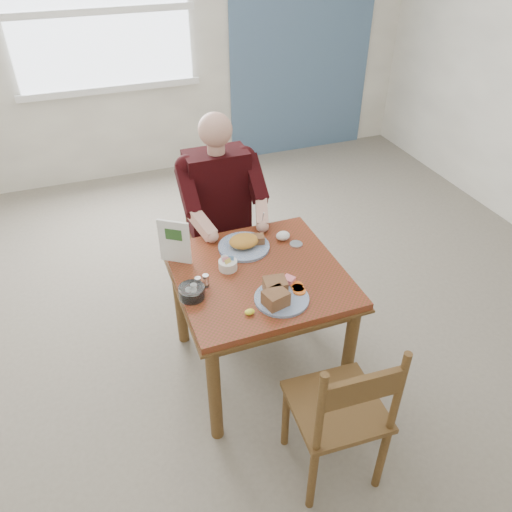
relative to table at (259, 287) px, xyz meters
name	(u,v)px	position (x,y,z in m)	size (l,w,h in m)	color
floor	(259,365)	(0.00, 0.00, -0.64)	(6.00, 6.00, 0.00)	#6F675A
wall_back	(146,31)	(0.00, 3.00, 0.76)	(5.50, 5.50, 0.00)	white
accent_panel	(304,20)	(1.60, 2.98, 0.76)	(1.60, 0.02, 2.80)	#496688
lemon_wedge	(250,312)	(-0.16, -0.30, 0.13)	(0.05, 0.04, 0.03)	#F7F734
napkin	(283,236)	(0.24, 0.25, 0.14)	(0.08, 0.07, 0.05)	white
metal_dish	(296,244)	(0.30, 0.17, 0.12)	(0.08, 0.08, 0.01)	silver
window	(98,11)	(-0.40, 2.97, 0.96)	(1.72, 0.04, 1.42)	white
table	(259,287)	(0.00, 0.00, 0.00)	(0.92, 0.92, 0.75)	maroon
chair_far	(219,237)	(0.00, 0.80, -0.16)	(0.42, 0.42, 0.95)	brown
chair_near	(341,412)	(0.11, -0.80, -0.16)	(0.44, 0.44, 0.95)	brown
diner	(221,202)	(0.00, 0.71, 0.17)	(0.53, 0.56, 1.39)	gray
near_plate	(279,294)	(0.01, -0.25, 0.15)	(0.31, 0.31, 0.09)	white
far_plate	(245,243)	(0.00, 0.25, 0.14)	(0.35, 0.35, 0.08)	white
caddy	(228,265)	(-0.15, 0.08, 0.14)	(0.13, 0.13, 0.08)	white
shakers	(202,282)	(-0.33, -0.02, 0.15)	(0.08, 0.04, 0.07)	white
creamer	(192,292)	(-0.40, -0.08, 0.14)	(0.17, 0.17, 0.06)	white
menu	(174,242)	(-0.40, 0.25, 0.25)	(0.16, 0.11, 0.26)	white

